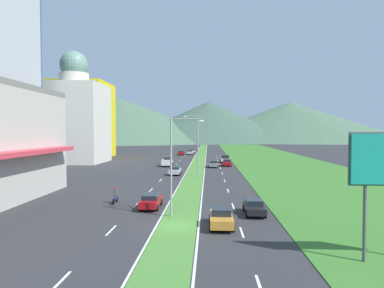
# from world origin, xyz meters

# --- Properties ---
(ground_plane) EXTENTS (600.00, 600.00, 0.00)m
(ground_plane) POSITION_xyz_m (0.00, 0.00, 0.00)
(ground_plane) COLOR #2D2D30
(grass_median) EXTENTS (3.20, 240.00, 0.06)m
(grass_median) POSITION_xyz_m (0.00, 60.00, 0.03)
(grass_median) COLOR #477F33
(grass_median) RESTS_ON ground_plane
(grass_verge_right) EXTENTS (24.00, 240.00, 0.06)m
(grass_verge_right) POSITION_xyz_m (20.60, 60.00, 0.03)
(grass_verge_right) COLOR #387028
(grass_verge_right) RESTS_ON ground_plane
(lane_dash_left_1) EXTENTS (0.16, 2.80, 0.01)m
(lane_dash_left_1) POSITION_xyz_m (-5.10, -10.65, 0.01)
(lane_dash_left_1) COLOR silver
(lane_dash_left_1) RESTS_ON ground_plane
(lane_dash_left_2) EXTENTS (0.16, 2.80, 0.01)m
(lane_dash_left_2) POSITION_xyz_m (-5.10, -1.31, 0.01)
(lane_dash_left_2) COLOR silver
(lane_dash_left_2) RESTS_ON ground_plane
(lane_dash_left_3) EXTENTS (0.16, 2.80, 0.01)m
(lane_dash_left_3) POSITION_xyz_m (-5.10, 8.04, 0.01)
(lane_dash_left_3) COLOR silver
(lane_dash_left_3) RESTS_ON ground_plane
(lane_dash_left_4) EXTENTS (0.16, 2.80, 0.01)m
(lane_dash_left_4) POSITION_xyz_m (-5.10, 17.39, 0.01)
(lane_dash_left_4) COLOR silver
(lane_dash_left_4) RESTS_ON ground_plane
(lane_dash_left_5) EXTENTS (0.16, 2.80, 0.01)m
(lane_dash_left_5) POSITION_xyz_m (-5.10, 26.73, 0.01)
(lane_dash_left_5) COLOR silver
(lane_dash_left_5) RESTS_ON ground_plane
(lane_dash_left_6) EXTENTS (0.16, 2.80, 0.01)m
(lane_dash_left_6) POSITION_xyz_m (-5.10, 36.08, 0.01)
(lane_dash_left_6) COLOR silver
(lane_dash_left_6) RESTS_ON ground_plane
(lane_dash_left_7) EXTENTS (0.16, 2.80, 0.01)m
(lane_dash_left_7) POSITION_xyz_m (-5.10, 45.42, 0.01)
(lane_dash_left_7) COLOR silver
(lane_dash_left_7) RESTS_ON ground_plane
(lane_dash_left_8) EXTENTS (0.16, 2.80, 0.01)m
(lane_dash_left_8) POSITION_xyz_m (-5.10, 54.77, 0.01)
(lane_dash_left_8) COLOR silver
(lane_dash_left_8) RESTS_ON ground_plane
(lane_dash_left_9) EXTENTS (0.16, 2.80, 0.01)m
(lane_dash_left_9) POSITION_xyz_m (-5.10, 64.12, 0.01)
(lane_dash_left_9) COLOR silver
(lane_dash_left_9) RESTS_ON ground_plane
(lane_dash_left_10) EXTENTS (0.16, 2.80, 0.01)m
(lane_dash_left_10) POSITION_xyz_m (-5.10, 73.46, 0.01)
(lane_dash_left_10) COLOR silver
(lane_dash_left_10) RESTS_ON ground_plane
(lane_dash_left_11) EXTENTS (0.16, 2.80, 0.01)m
(lane_dash_left_11) POSITION_xyz_m (-5.10, 82.81, 0.01)
(lane_dash_left_11) COLOR silver
(lane_dash_left_11) RESTS_ON ground_plane
(lane_dash_left_12) EXTENTS (0.16, 2.80, 0.01)m
(lane_dash_left_12) POSITION_xyz_m (-5.10, 92.16, 0.01)
(lane_dash_left_12) COLOR silver
(lane_dash_left_12) RESTS_ON ground_plane
(lane_dash_right_1) EXTENTS (0.16, 2.80, 0.01)m
(lane_dash_right_1) POSITION_xyz_m (5.10, -10.65, 0.01)
(lane_dash_right_1) COLOR silver
(lane_dash_right_1) RESTS_ON ground_plane
(lane_dash_right_2) EXTENTS (0.16, 2.80, 0.01)m
(lane_dash_right_2) POSITION_xyz_m (5.10, -1.31, 0.01)
(lane_dash_right_2) COLOR silver
(lane_dash_right_2) RESTS_ON ground_plane
(lane_dash_right_3) EXTENTS (0.16, 2.80, 0.01)m
(lane_dash_right_3) POSITION_xyz_m (5.10, 8.04, 0.01)
(lane_dash_right_3) COLOR silver
(lane_dash_right_3) RESTS_ON ground_plane
(lane_dash_right_4) EXTENTS (0.16, 2.80, 0.01)m
(lane_dash_right_4) POSITION_xyz_m (5.10, 17.39, 0.01)
(lane_dash_right_4) COLOR silver
(lane_dash_right_4) RESTS_ON ground_plane
(lane_dash_right_5) EXTENTS (0.16, 2.80, 0.01)m
(lane_dash_right_5) POSITION_xyz_m (5.10, 26.73, 0.01)
(lane_dash_right_5) COLOR silver
(lane_dash_right_5) RESTS_ON ground_plane
(lane_dash_right_6) EXTENTS (0.16, 2.80, 0.01)m
(lane_dash_right_6) POSITION_xyz_m (5.10, 36.08, 0.01)
(lane_dash_right_6) COLOR silver
(lane_dash_right_6) RESTS_ON ground_plane
(lane_dash_right_7) EXTENTS (0.16, 2.80, 0.01)m
(lane_dash_right_7) POSITION_xyz_m (5.10, 45.42, 0.01)
(lane_dash_right_7) COLOR silver
(lane_dash_right_7) RESTS_ON ground_plane
(lane_dash_right_8) EXTENTS (0.16, 2.80, 0.01)m
(lane_dash_right_8) POSITION_xyz_m (5.10, 54.77, 0.01)
(lane_dash_right_8) COLOR silver
(lane_dash_right_8) RESTS_ON ground_plane
(lane_dash_right_9) EXTENTS (0.16, 2.80, 0.01)m
(lane_dash_right_9) POSITION_xyz_m (5.10, 64.12, 0.01)
(lane_dash_right_9) COLOR silver
(lane_dash_right_9) RESTS_ON ground_plane
(lane_dash_right_10) EXTENTS (0.16, 2.80, 0.01)m
(lane_dash_right_10) POSITION_xyz_m (5.10, 73.46, 0.01)
(lane_dash_right_10) COLOR silver
(lane_dash_right_10) RESTS_ON ground_plane
(lane_dash_right_11) EXTENTS (0.16, 2.80, 0.01)m
(lane_dash_right_11) POSITION_xyz_m (5.10, 82.81, 0.01)
(lane_dash_right_11) COLOR silver
(lane_dash_right_11) RESTS_ON ground_plane
(lane_dash_right_12) EXTENTS (0.16, 2.80, 0.01)m
(lane_dash_right_12) POSITION_xyz_m (5.10, 92.16, 0.01)
(lane_dash_right_12) COLOR silver
(lane_dash_right_12) RESTS_ON ground_plane
(edge_line_median_left) EXTENTS (0.16, 240.00, 0.01)m
(edge_line_median_left) POSITION_xyz_m (-1.75, 60.00, 0.01)
(edge_line_median_left) COLOR silver
(edge_line_median_left) RESTS_ON ground_plane
(edge_line_median_right) EXTENTS (0.16, 240.00, 0.01)m
(edge_line_median_right) POSITION_xyz_m (1.75, 60.00, 0.01)
(edge_line_median_right) COLOR silver
(edge_line_median_right) RESTS_ON ground_plane
(domed_building) EXTENTS (14.57, 14.57, 27.91)m
(domed_building) POSITION_xyz_m (-31.16, 57.56, 11.20)
(domed_building) COLOR beige
(domed_building) RESTS_ON ground_plane
(midrise_colored) EXTENTS (17.24, 17.24, 22.66)m
(midrise_colored) POSITION_xyz_m (-36.69, 76.05, 11.33)
(midrise_colored) COLOR yellow
(midrise_colored) RESTS_ON ground_plane
(hill_far_left) EXTENTS (194.46, 194.46, 35.54)m
(hill_far_left) POSITION_xyz_m (-71.71, 251.53, 17.77)
(hill_far_left) COLOR #47664C
(hill_far_left) RESTS_ON ground_plane
(hill_far_center) EXTENTS (145.04, 145.04, 32.25)m
(hill_far_center) POSITION_xyz_m (2.58, 252.90, 16.13)
(hill_far_center) COLOR #3D5647
(hill_far_center) RESTS_ON ground_plane
(hill_far_right) EXTENTS (191.06, 191.06, 33.61)m
(hill_far_right) POSITION_xyz_m (74.27, 278.17, 16.81)
(hill_far_right) COLOR #47664C
(hill_far_right) RESTS_ON ground_plane
(street_lamp_near) EXTENTS (3.10, 0.33, 9.03)m
(street_lamp_near) POSITION_xyz_m (-0.49, 3.17, 5.22)
(street_lamp_near) COLOR #99999E
(street_lamp_near) RESTS_ON ground_plane
(street_lamp_mid) EXTENTS (2.60, 0.35, 10.61)m
(street_lamp_mid) POSITION_xyz_m (0.51, 30.91, 5.99)
(street_lamp_mid) COLOR #99999E
(street_lamp_mid) RESTS_ON ground_plane
(car_0) EXTENTS (1.92, 4.04, 1.43)m
(car_0) POSITION_xyz_m (-6.62, 86.45, 0.74)
(car_0) COLOR maroon
(car_0) RESTS_ON ground_plane
(car_1) EXTENTS (1.92, 4.54, 1.41)m
(car_1) POSITION_xyz_m (-3.32, 6.77, 0.73)
(car_1) COLOR maroon
(car_1) RESTS_ON ground_plane
(car_2) EXTENTS (1.96, 4.26, 1.53)m
(car_2) POSITION_xyz_m (3.57, 0.10, 0.77)
(car_2) COLOR #C6842D
(car_2) RESTS_ON ground_plane
(car_3) EXTENTS (1.97, 4.42, 1.47)m
(car_3) POSITION_xyz_m (3.59, 47.18, 0.75)
(car_3) COLOR slate
(car_3) RESTS_ON ground_plane
(car_4) EXTENTS (1.88, 4.06, 1.38)m
(car_4) POSITION_xyz_m (6.81, 4.47, 0.71)
(car_4) COLOR black
(car_4) RESTS_ON ground_plane
(car_5) EXTENTS (2.03, 4.22, 1.54)m
(car_5) POSITION_xyz_m (6.68, 50.12, 0.78)
(car_5) COLOR maroon
(car_5) RESTS_ON ground_plane
(car_6) EXTENTS (1.98, 4.72, 1.47)m
(car_6) POSITION_xyz_m (-3.64, 88.93, 0.77)
(car_6) COLOR #B2B2B7
(car_6) RESTS_ON ground_plane
(car_7) EXTENTS (2.01, 4.68, 1.49)m
(car_7) POSITION_xyz_m (-3.46, 33.85, 0.77)
(car_7) COLOR #B2B2B7
(car_7) RESTS_ON ground_plane
(car_8) EXTENTS (1.90, 4.18, 1.37)m
(car_8) POSITION_xyz_m (-3.23, 97.47, 0.71)
(car_8) COLOR silver
(car_8) RESTS_ON ground_plane
(pickup_truck_0) EXTENTS (2.18, 5.40, 2.00)m
(pickup_truck_0) POSITION_xyz_m (6.64, 58.72, 0.98)
(pickup_truck_0) COLOR silver
(pickup_truck_0) RESTS_ON ground_plane
(pickup_truck_1) EXTENTS (2.18, 5.40, 2.00)m
(pickup_truck_1) POSITION_xyz_m (-6.71, 49.29, 0.98)
(pickup_truck_1) COLOR silver
(pickup_truck_1) RESTS_ON ground_plane
(motorcycle_rider) EXTENTS (0.36, 2.00, 1.80)m
(motorcycle_rider) POSITION_xyz_m (-7.56, 8.86, 0.75)
(motorcycle_rider) COLOR black
(motorcycle_rider) RESTS_ON ground_plane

